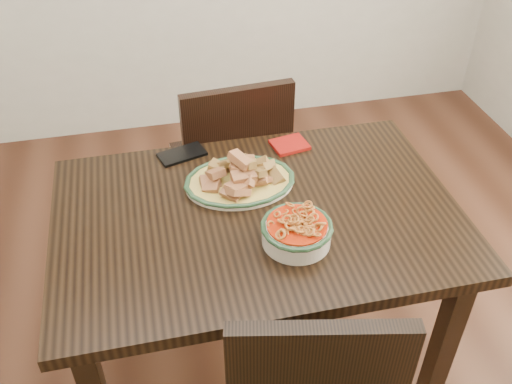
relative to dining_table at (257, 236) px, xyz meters
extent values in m
plane|color=#3A1E12|center=(0.07, 0.04, -0.65)|extent=(3.50, 3.50, 0.00)
cube|color=black|center=(0.00, 0.00, 0.08)|extent=(1.20, 0.80, 0.04)
cube|color=black|center=(0.52, -0.32, -0.30)|extent=(0.06, 0.06, 0.71)
cube|color=black|center=(-0.52, 0.32, -0.30)|extent=(0.06, 0.06, 0.71)
cube|color=black|center=(0.52, 0.32, -0.30)|extent=(0.06, 0.06, 0.71)
cube|color=black|center=(0.03, 0.69, -0.22)|extent=(0.45, 0.45, 0.04)
cube|color=black|center=(0.18, 0.88, -0.45)|extent=(0.04, 0.04, 0.41)
cube|color=black|center=(-0.16, 0.85, -0.45)|extent=(0.04, 0.04, 0.41)
cube|color=black|center=(0.21, 0.54, -0.45)|extent=(0.04, 0.04, 0.41)
cube|color=black|center=(-0.13, 0.51, -0.45)|extent=(0.04, 0.04, 0.41)
cube|color=black|center=(0.04, 0.50, 0.02)|extent=(0.42, 0.07, 0.44)
ellipsoid|color=beige|center=(-0.02, 0.14, 0.11)|extent=(0.34, 0.26, 0.02)
ellipsoid|color=gold|center=(-0.02, 0.14, 0.11)|extent=(0.33, 0.25, 0.01)
torus|color=#1B3C21|center=(-0.02, 0.14, 0.11)|extent=(0.27, 0.27, 0.01)
cylinder|color=beige|center=(0.08, -0.15, 0.13)|extent=(0.19, 0.19, 0.06)
torus|color=#19371E|center=(0.08, -0.15, 0.15)|extent=(0.20, 0.20, 0.02)
cylinder|color=#AC2207|center=(0.08, -0.15, 0.16)|extent=(0.17, 0.17, 0.01)
cube|color=black|center=(-0.18, 0.34, 0.10)|extent=(0.17, 0.12, 0.01)
cube|color=#9B110B|center=(0.19, 0.32, 0.10)|extent=(0.13, 0.12, 0.01)
camera|label=1|loc=(-0.29, -1.25, 1.20)|focal=40.00mm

